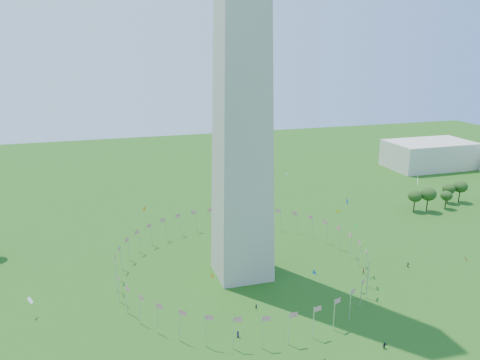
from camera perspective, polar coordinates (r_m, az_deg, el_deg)
The scene contains 5 objects.
flag_ring at distance 154.62m, azimuth 0.22°, elevation -9.79°, with size 80.24×80.24×9.00m.
gov_building_east_a at distance 307.80m, azimuth 22.05°, elevation 2.91°, with size 50.00×30.00×16.00m, color beige.
crowd at distance 120.20m, azimuth 9.97°, elevation -20.48°, with size 107.52×69.28×2.03m.
kites_aloft at distance 128.08m, azimuth 6.22°, elevation -7.87°, with size 113.43×64.83×41.24m.
tree_line_east at distance 237.52m, azimuth 24.67°, elevation -1.81°, with size 52.95×15.81×11.01m.
Camera 1 is at (-40.62, -83.03, 72.02)m, focal length 35.00 mm.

